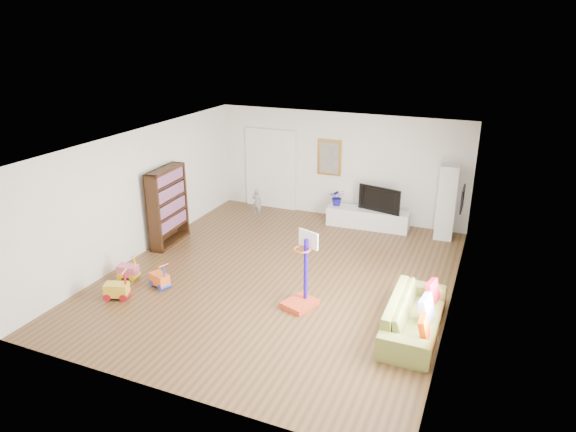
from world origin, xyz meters
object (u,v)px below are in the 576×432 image
at_px(media_console, 368,218).
at_px(sofa, 414,316).
at_px(basketball_hoop, 300,271).
at_px(bookshelf, 168,207).

xyz_separation_m(media_console, sofa, (1.86, -4.22, 0.07)).
relative_size(media_console, basketball_hoop, 1.43).
relative_size(media_console, sofa, 0.97).
relative_size(bookshelf, sofa, 0.86).
height_order(media_console, bookshelf, bookshelf).
relative_size(bookshelf, basketball_hoop, 1.26).
height_order(bookshelf, sofa, bookshelf).
bearing_deg(bookshelf, basketball_hoop, -25.21).
height_order(media_console, basketball_hoop, basketball_hoop).
relative_size(media_console, bookshelf, 1.13).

